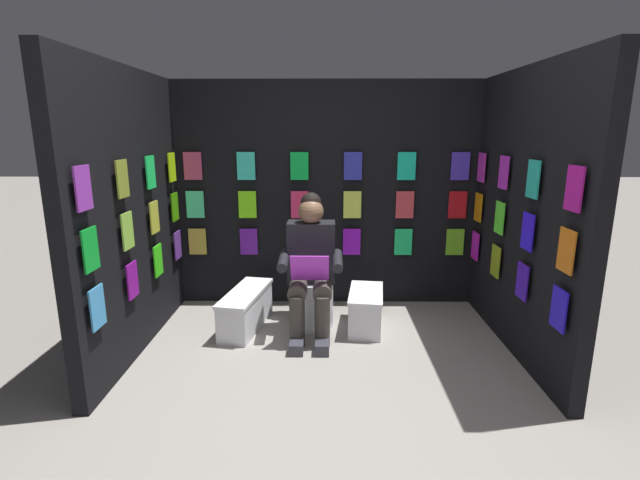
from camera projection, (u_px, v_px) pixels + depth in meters
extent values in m
plane|color=gray|center=(327.00, 418.00, 2.76)|extent=(30.00, 30.00, 0.00)
cube|color=black|center=(326.00, 196.00, 4.45)|extent=(2.99, 0.10, 2.15)
cube|color=gold|center=(198.00, 242.00, 4.48)|extent=(0.17, 0.01, 0.26)
cube|color=#581495|center=(249.00, 242.00, 4.47)|extent=(0.17, 0.01, 0.26)
cube|color=#CE29C9|center=(300.00, 242.00, 4.47)|extent=(0.17, 0.01, 0.26)
cube|color=purple|center=(352.00, 242.00, 4.47)|extent=(0.17, 0.01, 0.26)
cube|color=#1AD26C|center=(403.00, 242.00, 4.46)|extent=(0.17, 0.01, 0.26)
cube|color=#67BB21|center=(455.00, 242.00, 4.46)|extent=(0.17, 0.01, 0.26)
cube|color=#45DC97|center=(195.00, 205.00, 4.39)|extent=(0.17, 0.01, 0.26)
cube|color=#76E913|center=(247.00, 205.00, 4.39)|extent=(0.17, 0.01, 0.26)
cube|color=#DA2B59|center=(300.00, 205.00, 4.38)|extent=(0.17, 0.01, 0.26)
cube|color=#D2E24A|center=(352.00, 205.00, 4.38)|extent=(0.17, 0.01, 0.26)
cube|color=#C93A43|center=(405.00, 205.00, 4.38)|extent=(0.17, 0.01, 0.26)
cube|color=#AE111A|center=(458.00, 205.00, 4.37)|extent=(0.17, 0.01, 0.26)
cube|color=#B23A65|center=(193.00, 166.00, 4.31)|extent=(0.17, 0.01, 0.26)
cube|color=#32CFB6|center=(246.00, 166.00, 4.30)|extent=(0.17, 0.01, 0.26)
cube|color=green|center=(299.00, 166.00, 4.30)|extent=(0.17, 0.01, 0.26)
cube|color=#2A2EA6|center=(353.00, 166.00, 4.30)|extent=(0.17, 0.01, 0.26)
cube|color=#14C89F|center=(407.00, 166.00, 4.29)|extent=(0.17, 0.01, 0.26)
cube|color=#4230B9|center=(460.00, 166.00, 4.29)|extent=(0.17, 0.01, 0.26)
cube|color=black|center=(525.00, 214.00, 3.44)|extent=(0.10, 1.94, 2.15)
cube|color=#C418C2|center=(475.00, 246.00, 4.31)|extent=(0.01, 0.17, 0.26)
cube|color=olive|center=(495.00, 261.00, 3.80)|extent=(0.01, 0.17, 0.26)
cube|color=#3B16B3|center=(522.00, 281.00, 3.29)|extent=(0.01, 0.17, 0.26)
cube|color=#1D13C5|center=(559.00, 309.00, 2.78)|extent=(0.01, 0.17, 0.26)
cube|color=#C1770C|center=(478.00, 207.00, 4.23)|extent=(0.01, 0.17, 0.26)
cube|color=#4CE12E|center=(499.00, 218.00, 3.72)|extent=(0.01, 0.17, 0.26)
cube|color=#2915EA|center=(528.00, 232.00, 3.20)|extent=(0.01, 0.17, 0.26)
cube|color=#CB6416|center=(566.00, 251.00, 2.69)|extent=(0.01, 0.17, 0.26)
cube|color=#B82AA1|center=(481.00, 167.00, 4.14)|extent=(0.01, 0.17, 0.26)
cube|color=purple|center=(504.00, 172.00, 3.63)|extent=(0.01, 0.17, 0.26)
cube|color=teal|center=(533.00, 179.00, 3.12)|extent=(0.01, 0.17, 0.26)
cube|color=#A31683|center=(574.00, 189.00, 2.61)|extent=(0.01, 0.17, 0.26)
cube|color=black|center=(130.00, 214.00, 3.47)|extent=(0.10, 1.94, 2.15)
cube|color=#3C93D2|center=(97.00, 308.00, 2.80)|extent=(0.01, 0.17, 0.26)
cube|color=#80148E|center=(132.00, 280.00, 3.31)|extent=(0.01, 0.17, 0.26)
cube|color=#37DC19|center=(158.00, 260.00, 3.82)|extent=(0.01, 0.17, 0.26)
cube|color=#612F98|center=(178.00, 245.00, 4.34)|extent=(0.01, 0.17, 0.26)
cube|color=green|center=(90.00, 250.00, 2.71)|extent=(0.01, 0.17, 0.26)
cube|color=#8DC642|center=(128.00, 231.00, 3.23)|extent=(0.01, 0.17, 0.26)
cube|color=gold|center=(154.00, 217.00, 3.74)|extent=(0.01, 0.17, 0.26)
cube|color=#3E9008|center=(175.00, 207.00, 4.25)|extent=(0.01, 0.17, 0.26)
cube|color=purple|center=(83.00, 188.00, 2.63)|extent=(0.01, 0.17, 0.26)
cube|color=olive|center=(122.00, 179.00, 3.14)|extent=(0.01, 0.17, 0.26)
cube|color=#1BDF59|center=(151.00, 172.00, 3.65)|extent=(0.01, 0.17, 0.26)
cube|color=#A4EB0F|center=(172.00, 167.00, 4.17)|extent=(0.01, 0.17, 0.26)
cylinder|color=white|center=(312.00, 304.00, 4.03)|extent=(0.38, 0.38, 0.40)
cylinder|color=white|center=(312.00, 281.00, 3.98)|extent=(0.41, 0.41, 0.02)
cube|color=white|center=(313.00, 255.00, 4.20)|extent=(0.38, 0.18, 0.36)
cylinder|color=white|center=(312.00, 257.00, 4.11)|extent=(0.39, 0.07, 0.39)
cube|color=black|center=(311.00, 252.00, 3.89)|extent=(0.40, 0.22, 0.52)
sphere|color=brown|center=(311.00, 211.00, 3.78)|extent=(0.21, 0.21, 0.21)
sphere|color=black|center=(311.00, 203.00, 3.79)|extent=(0.17, 0.17, 0.17)
cylinder|color=#38332D|center=(323.00, 287.00, 3.75)|extent=(0.15, 0.40, 0.15)
cylinder|color=#38332D|center=(298.00, 287.00, 3.75)|extent=(0.15, 0.40, 0.15)
cylinder|color=#38332D|center=(322.00, 322.00, 3.63)|extent=(0.12, 0.12, 0.42)
cylinder|color=#38332D|center=(297.00, 321.00, 3.63)|extent=(0.12, 0.12, 0.42)
cube|color=#33333D|center=(322.00, 344.00, 3.61)|extent=(0.11, 0.26, 0.09)
cube|color=#33333D|center=(297.00, 344.00, 3.61)|extent=(0.11, 0.26, 0.09)
cylinder|color=black|center=(337.00, 261.00, 3.72)|extent=(0.09, 0.31, 0.13)
cylinder|color=black|center=(284.00, 261.00, 3.73)|extent=(0.09, 0.31, 0.13)
cube|color=#AE31CA|center=(310.00, 268.00, 3.57)|extent=(0.30, 0.13, 0.23)
cube|color=silver|center=(366.00, 311.00, 3.99)|extent=(0.34, 0.60, 0.30)
cube|color=white|center=(366.00, 293.00, 3.95)|extent=(0.36, 0.62, 0.03)
cube|color=silver|center=(246.00, 311.00, 4.00)|extent=(0.38, 0.79, 0.30)
cube|color=white|center=(245.00, 293.00, 3.96)|extent=(0.40, 0.82, 0.03)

